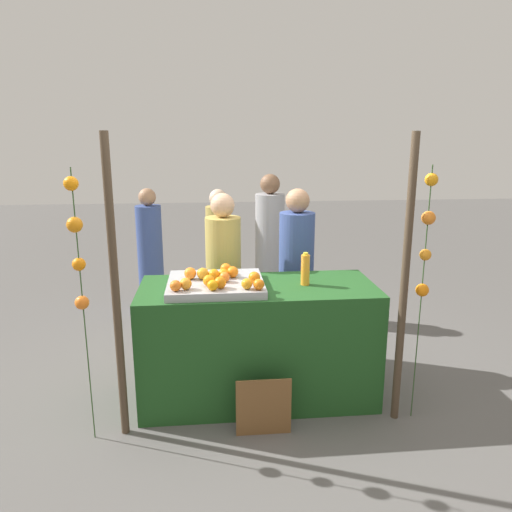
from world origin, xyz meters
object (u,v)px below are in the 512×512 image
at_px(orange_1, 190,273).
at_px(vendor_left, 224,286).
at_px(stall_counter, 258,342).
at_px(vendor_right, 296,281).
at_px(juice_bottle, 305,270).
at_px(orange_0, 209,281).
at_px(chalkboard_sign, 264,407).

relative_size(orange_1, vendor_left, 0.06).
distance_m(stall_counter, vendor_right, 0.87).
distance_m(stall_counter, orange_1, 0.77).
bearing_deg(vendor_left, juice_bottle, -47.37).
distance_m(stall_counter, juice_bottle, 0.69).
height_order(orange_0, chalkboard_sign, orange_0).
distance_m(stall_counter, orange_0, 0.70).
distance_m(orange_1, chalkboard_sign, 1.12).
height_order(orange_0, juice_bottle, juice_bottle).
bearing_deg(stall_counter, chalkboard_sign, -91.45).
distance_m(orange_0, vendor_left, 0.89).
distance_m(orange_1, juice_bottle, 0.88).
xyz_separation_m(stall_counter, chalkboard_sign, (-0.01, -0.53, -0.26)).
bearing_deg(juice_bottle, stall_counter, 178.71).
bearing_deg(stall_counter, vendor_right, 58.59).
height_order(orange_1, juice_bottle, juice_bottle).
bearing_deg(orange_1, chalkboard_sign, -48.10).
xyz_separation_m(orange_0, vendor_right, (0.80, 0.87, -0.29)).
bearing_deg(stall_counter, orange_0, -156.19).
xyz_separation_m(orange_0, chalkboard_sign, (0.36, -0.36, -0.83)).
relative_size(vendor_left, vendor_right, 0.98).
bearing_deg(orange_0, vendor_left, 80.90).
distance_m(orange_0, juice_bottle, 0.76).
height_order(juice_bottle, chalkboard_sign, juice_bottle).
relative_size(orange_0, vendor_left, 0.05).
bearing_deg(stall_counter, orange_1, 176.69).
relative_size(chalkboard_sign, vendor_left, 0.28).
xyz_separation_m(vendor_left, vendor_right, (0.67, 0.04, 0.01)).
height_order(orange_0, vendor_left, vendor_left).
height_order(orange_0, orange_1, orange_1).
xyz_separation_m(orange_1, vendor_left, (0.27, 0.63, -0.31)).
bearing_deg(orange_0, vendor_right, 47.15).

